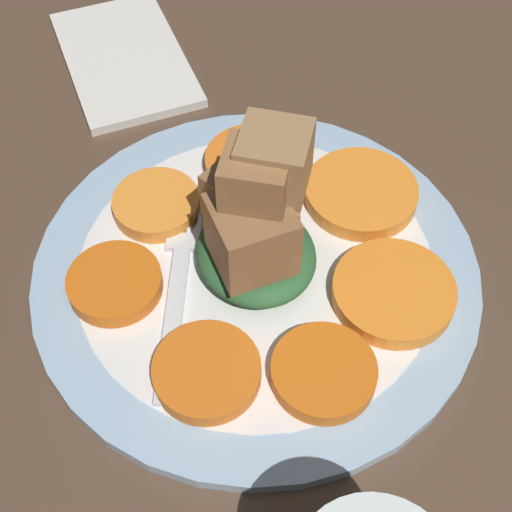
{
  "coord_description": "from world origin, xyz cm",
  "views": [
    {
      "loc": [
        26.45,
        -10.26,
        42.12
      ],
      "look_at": [
        0.0,
        0.0,
        4.1
      ],
      "focal_mm": 50.0,
      "sensor_mm": 36.0,
      "label": 1
    }
  ],
  "objects": [
    {
      "name": "napkin",
      "position": [
        -25.56,
        -2.48,
        2.4
      ],
      "size": [
        16.42,
        9.85,
        0.8
      ],
      "color": "silver",
      "rests_on": "table_slab"
    },
    {
      "name": "carrot_slice_3",
      "position": [
        -1.56,
        -9.32,
        3.7
      ],
      "size": [
        6.24,
        6.24,
        1.2
      ],
      "primitive_type": "cylinder",
      "color": "#D76215",
      "rests_on": "plate"
    },
    {
      "name": "carrot_slice_1",
      "position": [
        -8.51,
        3.04,
        3.7
      ],
      "size": [
        7.14,
        7.14,
        1.2
      ],
      "primitive_type": "cylinder",
      "color": "orange",
      "rests_on": "plate"
    },
    {
      "name": "plate",
      "position": [
        0.0,
        0.0,
        2.52
      ],
      "size": [
        30.31,
        30.31,
        1.05
      ],
      "color": "#99B7D1",
      "rests_on": "table_slab"
    },
    {
      "name": "carrot_slice_5",
      "position": [
        9.31,
        0.74,
        3.7
      ],
      "size": [
        6.42,
        6.42,
        1.2
      ],
      "primitive_type": "cylinder",
      "color": "#D66115",
      "rests_on": "plate"
    },
    {
      "name": "fork",
      "position": [
        -0.71,
        -5.26,
        3.3
      ],
      "size": [
        16.61,
        8.47,
        0.4
      ],
      "rotation": [
        0.0,
        0.0,
        -0.41
      ],
      "color": "silver",
      "rests_on": "plate"
    },
    {
      "name": "carrot_slice_0",
      "position": [
        -2.85,
        9.24,
        3.7
      ],
      "size": [
        8.13,
        8.13,
        1.2
      ],
      "primitive_type": "cylinder",
      "color": "orange",
      "rests_on": "plate"
    },
    {
      "name": "carrot_slice_2",
      "position": [
        -7.13,
        -4.84,
        3.7
      ],
      "size": [
        6.22,
        6.22,
        1.2
      ],
      "primitive_type": "cylinder",
      "color": "orange",
      "rests_on": "plate"
    },
    {
      "name": "table_slab",
      "position": [
        0.0,
        0.0,
        1.0
      ],
      "size": [
        120.0,
        120.0,
        2.0
      ],
      "primitive_type": "cube",
      "color": "#4C3828",
      "rests_on": "ground"
    },
    {
      "name": "center_pile",
      "position": [
        -0.09,
        -0.06,
        7.63
      ],
      "size": [
        9.42,
        8.21,
        10.8
      ],
      "color": "#2D6033",
      "rests_on": "plate"
    },
    {
      "name": "carrot_slice_4",
      "position": [
        6.73,
        -5.78,
        3.7
      ],
      "size": [
        6.59,
        6.59,
        1.2
      ],
      "primitive_type": "cylinder",
      "color": "orange",
      "rests_on": "plate"
    },
    {
      "name": "carrot_slice_6",
      "position": [
        5.68,
        7.38,
        3.7
      ],
      "size": [
        8.02,
        8.02,
        1.2
      ],
      "primitive_type": "cylinder",
      "color": "orange",
      "rests_on": "plate"
    }
  ]
}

